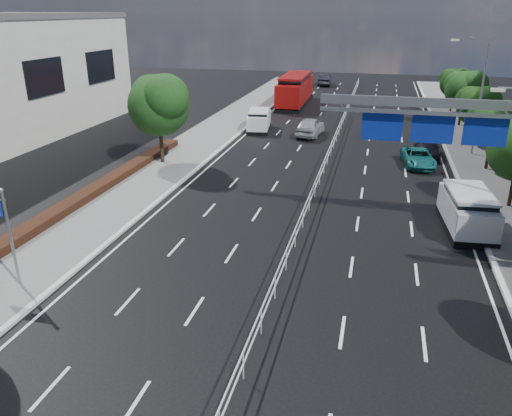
% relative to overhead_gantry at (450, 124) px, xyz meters
% --- Properties ---
extents(ground, '(160.00, 160.00, 0.00)m').
position_rel_overhead_gantry_xyz_m(ground, '(-6.74, -10.05, -5.61)').
color(ground, black).
rests_on(ground, ground).
extents(sidewalk_near, '(5.00, 140.00, 0.14)m').
position_rel_overhead_gantry_xyz_m(sidewalk_near, '(-18.24, -10.05, -5.54)').
color(sidewalk_near, slate).
rests_on(sidewalk_near, ground).
extents(kerb_near, '(0.25, 140.00, 0.15)m').
position_rel_overhead_gantry_xyz_m(kerb_near, '(-15.74, -10.05, -5.54)').
color(kerb_near, silver).
rests_on(kerb_near, ground).
extents(median_fence, '(0.05, 85.00, 1.02)m').
position_rel_overhead_gantry_xyz_m(median_fence, '(-6.74, 12.45, -5.08)').
color(median_fence, silver).
rests_on(median_fence, ground).
extents(hedge_near, '(1.00, 36.00, 0.44)m').
position_rel_overhead_gantry_xyz_m(hedge_near, '(-20.04, -5.05, -5.25)').
color(hedge_near, black).
rests_on(hedge_near, sidewalk_near).
extents(overhead_gantry, '(10.24, 0.38, 7.45)m').
position_rel_overhead_gantry_xyz_m(overhead_gantry, '(0.00, 0.00, 0.00)').
color(overhead_gantry, gray).
rests_on(overhead_gantry, ground).
extents(streetlight_far, '(2.78, 2.40, 9.00)m').
position_rel_overhead_gantry_xyz_m(streetlight_far, '(3.76, 15.95, -0.40)').
color(streetlight_far, gray).
rests_on(streetlight_far, ground).
extents(near_tree_back, '(4.84, 4.51, 6.69)m').
position_rel_overhead_gantry_xyz_m(near_tree_back, '(-18.68, 7.92, -1.00)').
color(near_tree_back, black).
rests_on(near_tree_back, ground).
extents(far_tree_e, '(3.63, 3.38, 5.13)m').
position_rel_overhead_gantry_xyz_m(far_tree_e, '(4.51, 11.93, -2.05)').
color(far_tree_e, black).
rests_on(far_tree_e, ground).
extents(far_tree_f, '(3.52, 3.28, 5.02)m').
position_rel_overhead_gantry_xyz_m(far_tree_f, '(4.50, 19.43, -2.12)').
color(far_tree_f, black).
rests_on(far_tree_f, ground).
extents(far_tree_g, '(3.96, 3.69, 5.45)m').
position_rel_overhead_gantry_xyz_m(far_tree_g, '(4.51, 26.92, -1.85)').
color(far_tree_g, black).
rests_on(far_tree_g, ground).
extents(far_tree_h, '(3.41, 3.18, 4.91)m').
position_rel_overhead_gantry_xyz_m(far_tree_h, '(4.50, 34.43, -2.18)').
color(far_tree_h, black).
rests_on(far_tree_h, ground).
extents(white_minivan, '(2.54, 4.72, 1.95)m').
position_rel_overhead_gantry_xyz_m(white_minivan, '(-14.34, 20.54, -4.65)').
color(white_minivan, black).
rests_on(white_minivan, ground).
extents(red_bus, '(2.97, 12.01, 3.58)m').
position_rel_overhead_gantry_xyz_m(red_bus, '(-13.37, 35.10, -3.74)').
color(red_bus, black).
rests_on(red_bus, ground).
extents(near_car_silver, '(2.43, 5.04, 1.66)m').
position_rel_overhead_gantry_xyz_m(near_car_silver, '(-9.31, 19.56, -4.78)').
color(near_car_silver, '#9A9DA1').
rests_on(near_car_silver, ground).
extents(near_car_dark, '(2.10, 5.25, 1.70)m').
position_rel_overhead_gantry_xyz_m(near_car_dark, '(-11.79, 52.91, -4.76)').
color(near_car_dark, black).
rests_on(near_car_dark, ground).
extents(silver_minivan, '(2.54, 5.20, 2.09)m').
position_rel_overhead_gantry_xyz_m(silver_minivan, '(1.56, 0.62, -4.58)').
color(silver_minivan, black).
rests_on(silver_minivan, ground).
extents(parked_car_teal, '(2.56, 4.65, 1.23)m').
position_rel_overhead_gantry_xyz_m(parked_car_teal, '(-0.24, 11.95, -4.99)').
color(parked_car_teal, '#156062').
rests_on(parked_car_teal, ground).
extents(parked_car_dark, '(1.82, 4.42, 1.28)m').
position_rel_overhead_gantry_xyz_m(parked_car_dark, '(0.59, 14.85, -4.97)').
color(parked_car_dark, black).
rests_on(parked_car_dark, ground).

